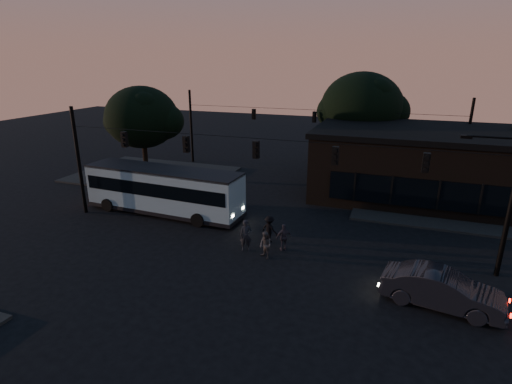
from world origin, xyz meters
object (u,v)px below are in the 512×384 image
(car, at_px, (442,289))
(pedestrian_b, at_px, (265,245))
(building, at_px, (415,163))
(pedestrian_c, at_px, (284,237))
(bus, at_px, (164,188))
(pedestrian_d, at_px, (269,229))
(pedestrian_a, at_px, (246,235))

(car, bearing_deg, pedestrian_b, 88.52)
(pedestrian_b, bearing_deg, building, 93.49)
(pedestrian_c, bearing_deg, pedestrian_b, 28.35)
(bus, xyz_separation_m, pedestrian_d, (8.49, -2.01, -1.01))
(pedestrian_a, distance_m, pedestrian_b, 1.45)
(pedestrian_c, relative_size, pedestrian_d, 0.97)
(pedestrian_a, bearing_deg, pedestrian_b, -39.98)
(bus, bearing_deg, pedestrian_b, -21.67)
(car, xyz_separation_m, pedestrian_d, (-9.18, 3.70, -0.01))
(building, relative_size, car, 3.04)
(building, distance_m, pedestrian_d, 14.71)
(bus, height_order, car, bus)
(pedestrian_c, xyz_separation_m, pedestrian_d, (-1.12, 0.79, 0.02))
(building, relative_size, pedestrian_b, 10.05)
(car, xyz_separation_m, pedestrian_b, (-8.75, 1.67, -0.07))
(bus, relative_size, car, 2.31)
(building, bearing_deg, bus, -148.56)
(bus, distance_m, pedestrian_b, 9.84)
(pedestrian_b, bearing_deg, bus, -172.46)
(building, xyz_separation_m, pedestrian_d, (-8.09, -12.14, -1.88))
(car, relative_size, pedestrian_a, 2.75)
(bus, bearing_deg, car, -15.21)
(pedestrian_a, bearing_deg, pedestrian_d, 39.51)
(car, bearing_deg, bus, 81.43)
(car, relative_size, pedestrian_c, 3.16)
(building, relative_size, pedestrian_d, 9.33)
(pedestrian_b, xyz_separation_m, pedestrian_d, (-0.43, 2.03, 0.06))
(building, distance_m, bus, 19.44)
(pedestrian_b, height_order, pedestrian_c, pedestrian_c)
(building, bearing_deg, car, -86.04)
(bus, xyz_separation_m, car, (17.67, -5.70, -1.00))
(bus, xyz_separation_m, pedestrian_c, (9.61, -2.80, -1.03))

